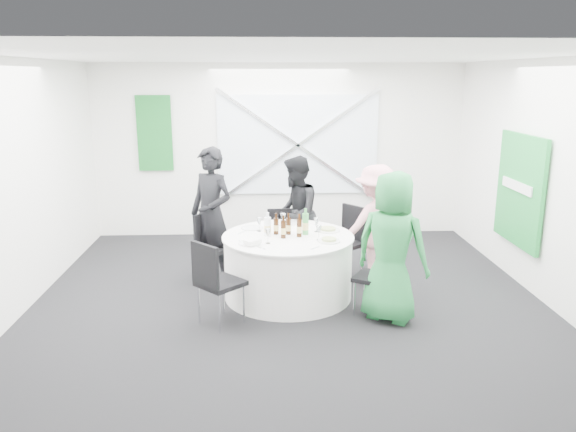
{
  "coord_description": "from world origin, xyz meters",
  "views": [
    {
      "loc": [
        -0.32,
        -6.16,
        2.6
      ],
      "look_at": [
        0.0,
        0.2,
        1.0
      ],
      "focal_mm": 35.0,
      "sensor_mm": 36.0,
      "label": 1
    }
  ],
  "objects_px": {
    "banquet_table": "(288,266)",
    "person_woman_green": "(392,247)",
    "person_man_back_left": "(211,214)",
    "clear_water_bottle": "(268,227)",
    "chair_front_left": "(214,277)",
    "green_water_bottle": "(305,224)",
    "chair_back": "(281,235)",
    "chair_back_right": "(348,236)",
    "chair_back_left": "(211,241)",
    "person_woman_pink": "(376,225)",
    "person_man_back": "(295,213)",
    "chair_front_right": "(381,271)"
  },
  "relations": [
    {
      "from": "banquet_table",
      "to": "person_woman_green",
      "type": "relative_size",
      "value": 0.95
    },
    {
      "from": "person_man_back_left",
      "to": "clear_water_bottle",
      "type": "relative_size",
      "value": 6.06
    },
    {
      "from": "chair_front_left",
      "to": "green_water_bottle",
      "type": "xyz_separation_m",
      "value": [
        1.03,
        0.83,
        0.34
      ]
    },
    {
      "from": "chair_front_left",
      "to": "clear_water_bottle",
      "type": "bearing_deg",
      "value": -79.96
    },
    {
      "from": "chair_front_left",
      "to": "person_man_back_left",
      "type": "height_order",
      "value": "person_man_back_left"
    },
    {
      "from": "chair_back",
      "to": "person_man_back_left",
      "type": "bearing_deg",
      "value": -162.06
    },
    {
      "from": "chair_back_right",
      "to": "person_man_back_left",
      "type": "xyz_separation_m",
      "value": [
        -1.78,
        0.03,
        0.31
      ]
    },
    {
      "from": "chair_back_left",
      "to": "person_woman_pink",
      "type": "height_order",
      "value": "person_woman_pink"
    },
    {
      "from": "banquet_table",
      "to": "person_woman_pink",
      "type": "distance_m",
      "value": 1.25
    },
    {
      "from": "banquet_table",
      "to": "person_man_back",
      "type": "height_order",
      "value": "person_man_back"
    },
    {
      "from": "chair_front_left",
      "to": "person_woman_pink",
      "type": "distance_m",
      "value": 2.28
    },
    {
      "from": "chair_back_left",
      "to": "person_woman_pink",
      "type": "distance_m",
      "value": 2.14
    },
    {
      "from": "chair_back",
      "to": "chair_front_right",
      "type": "height_order",
      "value": "chair_front_right"
    },
    {
      "from": "chair_front_left",
      "to": "person_man_back_left",
      "type": "bearing_deg",
      "value": -38.45
    },
    {
      "from": "banquet_table",
      "to": "green_water_bottle",
      "type": "bearing_deg",
      "value": 12.77
    },
    {
      "from": "chair_front_left",
      "to": "clear_water_bottle",
      "type": "height_order",
      "value": "clear_water_bottle"
    },
    {
      "from": "person_woman_green",
      "to": "person_woman_pink",
      "type": "bearing_deg",
      "value": -59.2
    },
    {
      "from": "banquet_table",
      "to": "person_woman_pink",
      "type": "relative_size",
      "value": 1.01
    },
    {
      "from": "banquet_table",
      "to": "person_man_back",
      "type": "bearing_deg",
      "value": 81.51
    },
    {
      "from": "person_man_back_left",
      "to": "person_woman_pink",
      "type": "height_order",
      "value": "person_man_back_left"
    },
    {
      "from": "chair_back",
      "to": "clear_water_bottle",
      "type": "distance_m",
      "value": 1.12
    },
    {
      "from": "chair_back_left",
      "to": "chair_front_right",
      "type": "relative_size",
      "value": 0.99
    },
    {
      "from": "chair_back_left",
      "to": "person_man_back",
      "type": "xyz_separation_m",
      "value": [
        1.12,
        0.32,
        0.28
      ]
    },
    {
      "from": "chair_back_left",
      "to": "clear_water_bottle",
      "type": "relative_size",
      "value": 3.03
    },
    {
      "from": "chair_back",
      "to": "person_man_back",
      "type": "bearing_deg",
      "value": -9.11
    },
    {
      "from": "chair_back_right",
      "to": "person_woman_pink",
      "type": "distance_m",
      "value": 0.47
    },
    {
      "from": "person_woman_pink",
      "to": "clear_water_bottle",
      "type": "height_order",
      "value": "person_woman_pink"
    },
    {
      "from": "chair_front_right",
      "to": "clear_water_bottle",
      "type": "relative_size",
      "value": 3.07
    },
    {
      "from": "chair_front_right",
      "to": "person_woman_pink",
      "type": "xyz_separation_m",
      "value": [
        0.13,
        0.99,
        0.26
      ]
    },
    {
      "from": "chair_back_left",
      "to": "person_woman_green",
      "type": "height_order",
      "value": "person_woman_green"
    },
    {
      "from": "banquet_table",
      "to": "chair_front_right",
      "type": "height_order",
      "value": "chair_front_right"
    },
    {
      "from": "banquet_table",
      "to": "person_man_back_left",
      "type": "distance_m",
      "value": 1.27
    },
    {
      "from": "person_man_back",
      "to": "green_water_bottle",
      "type": "height_order",
      "value": "person_man_back"
    },
    {
      "from": "chair_back_right",
      "to": "clear_water_bottle",
      "type": "bearing_deg",
      "value": -97.13
    },
    {
      "from": "chair_front_right",
      "to": "chair_back_left",
      "type": "bearing_deg",
      "value": -91.97
    },
    {
      "from": "chair_back_left",
      "to": "person_woman_pink",
      "type": "relative_size",
      "value": 0.56
    },
    {
      "from": "green_water_bottle",
      "to": "banquet_table",
      "type": "bearing_deg",
      "value": -167.23
    },
    {
      "from": "chair_back_left",
      "to": "chair_front_left",
      "type": "relative_size",
      "value": 0.93
    },
    {
      "from": "green_water_bottle",
      "to": "clear_water_bottle",
      "type": "relative_size",
      "value": 1.11
    },
    {
      "from": "person_woman_pink",
      "to": "green_water_bottle",
      "type": "height_order",
      "value": "person_woman_pink"
    },
    {
      "from": "person_man_back",
      "to": "clear_water_bottle",
      "type": "height_order",
      "value": "person_man_back"
    },
    {
      "from": "chair_back",
      "to": "clear_water_bottle",
      "type": "height_order",
      "value": "clear_water_bottle"
    },
    {
      "from": "chair_front_left",
      "to": "clear_water_bottle",
      "type": "xyz_separation_m",
      "value": [
        0.58,
        0.79,
        0.32
      ]
    },
    {
      "from": "person_woman_green",
      "to": "green_water_bottle",
      "type": "distance_m",
      "value": 1.15
    },
    {
      "from": "chair_back_right",
      "to": "green_water_bottle",
      "type": "bearing_deg",
      "value": -83.74
    },
    {
      "from": "chair_back",
      "to": "chair_front_right",
      "type": "xyz_separation_m",
      "value": [
        1.04,
        -1.64,
        0.04
      ]
    },
    {
      "from": "clear_water_bottle",
      "to": "banquet_table",
      "type": "bearing_deg",
      "value": -1.29
    },
    {
      "from": "green_water_bottle",
      "to": "chair_front_left",
      "type": "bearing_deg",
      "value": -141.01
    },
    {
      "from": "chair_back",
      "to": "chair_front_left",
      "type": "height_order",
      "value": "chair_front_left"
    },
    {
      "from": "banquet_table",
      "to": "chair_back_left",
      "type": "distance_m",
      "value": 1.2
    }
  ]
}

